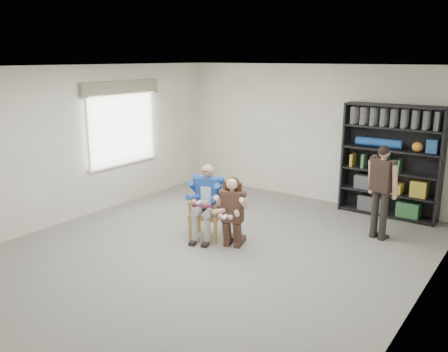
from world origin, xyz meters
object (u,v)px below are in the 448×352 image
Objects in this scene: seated_man at (207,202)px; bookshelf at (391,162)px; armchair at (207,210)px; kneeling_woman at (232,213)px; standing_man at (381,193)px.

bookshelf is at bearing 37.09° from seated_man.
armchair is at bearing -126.28° from bookshelf.
bookshelf is (1.53, 2.99, 0.48)m from kneeling_woman.
armchair is 0.14m from seated_man.
kneeling_woman is at bearing -120.40° from standing_man.
armchair is at bearing 0.00° from seated_man.
standing_man is (2.35, 1.59, 0.31)m from armchair.
seated_man is 0.79× the size of standing_man.
armchair is 0.46× the size of bookshelf.
armchair is 0.60m from kneeling_woman.
standing_man reaches higher than kneeling_woman.
seated_man is 0.59m from kneeling_woman.
seated_man reaches higher than armchair.
kneeling_woman reaches higher than armchair.
standing_man reaches higher than armchair.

